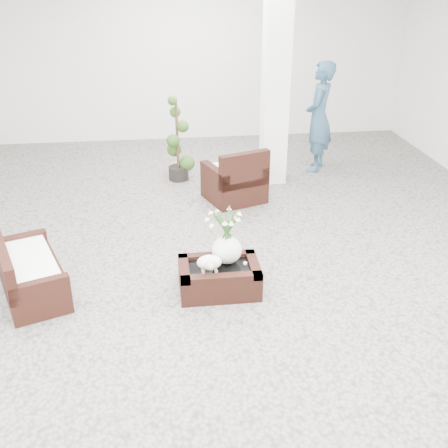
{
  "coord_description": "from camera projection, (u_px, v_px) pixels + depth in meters",
  "views": [
    {
      "loc": [
        -0.71,
        -5.75,
        3.39
      ],
      "look_at": [
        0.0,
        -0.1,
        0.62
      ],
      "focal_mm": 43.09,
      "sensor_mm": 36.0,
      "label": 1
    }
  ],
  "objects": [
    {
      "name": "sheep_figurine",
      "position": [
        209.0,
        264.0,
        5.89
      ],
      "size": [
        0.28,
        0.23,
        0.21
      ],
      "primitive_type": "ellipsoid",
      "color": "white",
      "rests_on": "coffee_table"
    },
    {
      "name": "planter_narcissus",
      "position": [
        227.0,
        231.0,
        5.97
      ],
      "size": [
        0.44,
        0.44,
        0.8
      ],
      "primitive_type": null,
      "color": "white",
      "rests_on": "coffee_table"
    },
    {
      "name": "coffee_table",
      "position": [
        219.0,
        279.0,
        6.11
      ],
      "size": [
        0.9,
        0.6,
        0.31
      ],
      "primitive_type": "cube",
      "color": "black",
      "rests_on": "ground"
    },
    {
      "name": "column",
      "position": [
        276.0,
        77.0,
        8.56
      ],
      "size": [
        0.4,
        0.4,
        3.5
      ],
      "primitive_type": "cube",
      "color": "white",
      "rests_on": "ground"
    },
    {
      "name": "shopper",
      "position": [
        319.0,
        117.0,
        9.4
      ],
      "size": [
        0.73,
        0.83,
        1.93
      ],
      "primitive_type": "imported",
      "rotation": [
        0.0,
        0.0,
        -2.04
      ],
      "color": "#2F516A",
      "rests_on": "ground"
    },
    {
      "name": "ground",
      "position": [
        223.0,
        265.0,
        6.69
      ],
      "size": [
        11.0,
        11.0,
        0.0
      ],
      "primitive_type": "plane",
      "color": "gray",
      "rests_on": "ground"
    },
    {
      "name": "armchair",
      "position": [
        234.0,
        174.0,
        8.38
      ],
      "size": [
        1.03,
        1.01,
        0.87
      ],
      "primitive_type": "cube",
      "rotation": [
        0.0,
        0.0,
        3.49
      ],
      "color": "black",
      "rests_on": "ground"
    },
    {
      "name": "tealight",
      "position": [
        245.0,
        263.0,
        6.08
      ],
      "size": [
        0.04,
        0.04,
        0.03
      ],
      "primitive_type": "cylinder",
      "color": "white",
      "rests_on": "coffee_table"
    },
    {
      "name": "topiary",
      "position": [
        177.0,
        139.0,
        9.05
      ],
      "size": [
        0.38,
        0.38,
        1.43
      ],
      "primitive_type": null,
      "color": "#254215",
      "rests_on": "ground"
    },
    {
      "name": "loveseat",
      "position": [
        30.0,
        266.0,
        6.01
      ],
      "size": [
        1.03,
        1.41,
        0.68
      ],
      "primitive_type": "cube",
      "rotation": [
        0.0,
        0.0,
        1.93
      ],
      "color": "black",
      "rests_on": "ground"
    }
  ]
}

